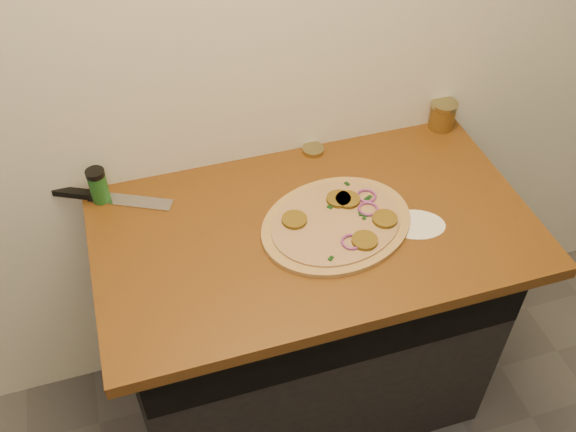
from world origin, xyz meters
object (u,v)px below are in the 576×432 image
object	(u,v)px
pizza	(338,223)
chefs_knife	(101,197)
spice_shaker	(98,185)
salsa_jar	(443,115)

from	to	relation	value
pizza	chefs_knife	bearing A→B (deg)	153.76
chefs_knife	spice_shaker	world-z (taller)	spice_shaker
chefs_knife	salsa_jar	bearing A→B (deg)	1.32
pizza	salsa_jar	xyz separation A→B (m)	(0.47, 0.32, 0.04)
pizza	salsa_jar	distance (m)	0.57
pizza	spice_shaker	size ratio (longest dim) A/B	4.98
chefs_knife	pizza	bearing A→B (deg)	-26.24
salsa_jar	spice_shaker	distance (m)	1.08
pizza	salsa_jar	bearing A→B (deg)	34.32
salsa_jar	spice_shaker	size ratio (longest dim) A/B	0.87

